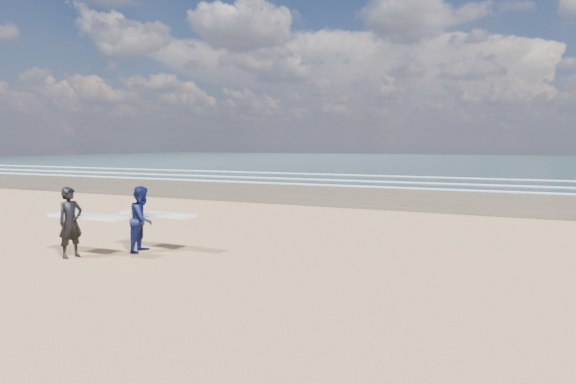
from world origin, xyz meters
The scene contains 2 objects.
surfer_near centered at (-0.75, -0.08, 0.90)m, with size 2.21×0.99×1.76m.
surfer_far centered at (0.36, 1.21, 0.87)m, with size 2.22×1.13×1.72m.
Camera 1 is at (9.45, -9.15, 2.83)m, focal length 32.00 mm.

